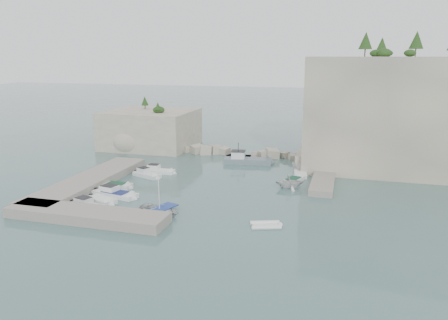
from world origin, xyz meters
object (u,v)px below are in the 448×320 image
(rowboat, at_px, (160,213))
(tender_east_c, at_px, (300,175))
(tender_east_b, at_px, (293,182))
(motorboat_e, at_px, (102,202))
(motorboat_f, at_px, (89,209))
(motorboat_b, at_px, (147,177))
(tender_east_a, at_px, (289,188))
(motorboat_a, at_px, (159,173))
(motorboat_c, at_px, (116,187))
(motorboat_d, at_px, (115,196))
(work_boat, at_px, (248,163))
(inflatable_dinghy, at_px, (266,227))
(tender_east_d, at_px, (308,173))

(rowboat, height_order, tender_east_c, rowboat)
(tender_east_b, bearing_deg, motorboat_e, 144.35)
(rowboat, bearing_deg, motorboat_f, 115.67)
(motorboat_b, distance_m, tender_east_a, 20.63)
(motorboat_a, xyz_separation_m, motorboat_c, (-2.33, -8.36, 0.00))
(motorboat_b, xyz_separation_m, tender_east_a, (20.63, 0.17, 0.00))
(motorboat_f, height_order, tender_east_c, motorboat_f)
(motorboat_d, xyz_separation_m, rowboat, (7.86, -4.15, 0.00))
(tender_east_a, distance_m, work_boat, 14.49)
(rowboat, relative_size, tender_east_c, 0.94)
(motorboat_c, height_order, motorboat_e, same)
(motorboat_f, distance_m, inflatable_dinghy, 20.41)
(motorboat_b, bearing_deg, inflatable_dinghy, -13.61)
(tender_east_d, bearing_deg, inflatable_dinghy, 167.10)
(tender_east_d, bearing_deg, motorboat_a, 98.99)
(tender_east_c, bearing_deg, work_boat, 54.39)
(motorboat_e, xyz_separation_m, rowboat, (8.27, -1.65, 0.00))
(motorboat_a, distance_m, motorboat_d, 11.79)
(motorboat_b, xyz_separation_m, motorboat_c, (-1.62, -5.94, 0.00))
(motorboat_c, height_order, tender_east_c, same)
(motorboat_b, bearing_deg, motorboat_f, -69.78)
(tender_east_c, distance_m, work_boat, 10.18)
(motorboat_a, distance_m, work_boat, 14.95)
(tender_east_c, relative_size, tender_east_d, 1.06)
(work_boat, bearing_deg, motorboat_e, -125.85)
(motorboat_c, xyz_separation_m, rowboat, (9.62, -7.56, 0.00))
(tender_east_b, relative_size, tender_east_c, 0.88)
(inflatable_dinghy, bearing_deg, motorboat_e, 154.52)
(motorboat_e, relative_size, tender_east_c, 0.79)
(motorboat_d, height_order, motorboat_f, same)
(tender_east_c, relative_size, work_boat, 0.64)
(motorboat_a, bearing_deg, motorboat_e, -97.06)
(motorboat_b, height_order, motorboat_c, motorboat_b)
(motorboat_d, distance_m, rowboat, 8.89)
(motorboat_e, height_order, tender_east_b, same)
(inflatable_dinghy, height_order, tender_east_a, tender_east_a)
(motorboat_e, relative_size, work_boat, 0.51)
(motorboat_b, bearing_deg, tender_east_b, 29.66)
(motorboat_e, bearing_deg, motorboat_a, 107.88)
(work_boat, bearing_deg, motorboat_d, -127.73)
(inflatable_dinghy, bearing_deg, tender_east_d, 65.21)
(motorboat_f, bearing_deg, tender_east_c, 61.39)
(motorboat_a, bearing_deg, inflatable_dinghy, -43.65)
(tender_east_a, distance_m, tender_east_d, 8.71)
(motorboat_d, distance_m, inflatable_dinghy, 20.51)
(tender_east_c, bearing_deg, inflatable_dinghy, 168.62)
(inflatable_dinghy, bearing_deg, motorboat_f, 161.87)
(motorboat_e, distance_m, tender_east_c, 28.80)
(motorboat_e, xyz_separation_m, motorboat_f, (-0.06, -2.62, 0.00))
(inflatable_dinghy, relative_size, work_boat, 0.40)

